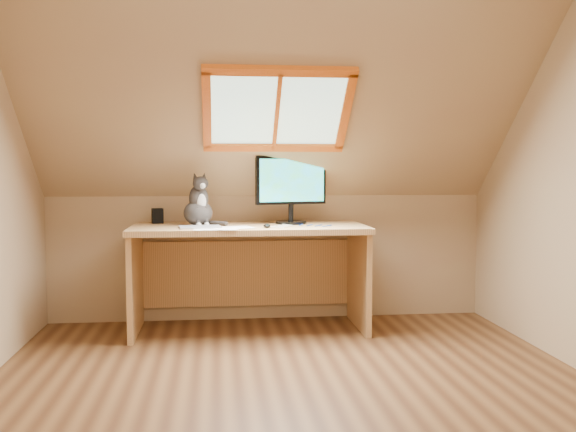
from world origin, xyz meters
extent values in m
plane|color=brown|center=(0.00, 0.00, 0.00)|extent=(3.50, 3.50, 0.00)
cube|color=tan|center=(0.00, -1.75, 1.20)|extent=(3.50, 0.02, 2.40)
cube|color=tan|center=(0.00, 1.75, 0.50)|extent=(3.50, 0.02, 1.00)
cube|color=tan|center=(0.00, 0.97, 1.70)|extent=(3.50, 1.56, 1.41)
cube|color=#B2E0CC|center=(0.00, 1.05, 1.63)|extent=(0.90, 0.53, 0.48)
cube|color=orange|center=(0.00, 1.05, 1.63)|extent=(1.02, 0.64, 0.59)
cube|color=tan|center=(-0.18, 1.38, 0.77)|extent=(1.74, 0.76, 0.04)
cube|color=tan|center=(-1.02, 1.38, 0.38)|extent=(0.04, 0.69, 0.75)
cube|color=tan|center=(0.66, 1.38, 0.38)|extent=(0.04, 0.69, 0.75)
cube|color=tan|center=(-0.18, 1.73, 0.38)|extent=(1.64, 0.03, 0.53)
cylinder|color=black|center=(0.15, 1.47, 0.81)|extent=(0.24, 0.24, 0.02)
cylinder|color=black|center=(0.15, 1.47, 0.88)|extent=(0.04, 0.04, 0.13)
cube|color=black|center=(0.15, 1.47, 1.13)|extent=(0.55, 0.18, 0.37)
cube|color=blue|center=(0.15, 1.45, 1.13)|extent=(0.50, 0.14, 0.32)
ellipsoid|color=#383332|center=(-0.56, 1.42, 0.89)|extent=(0.29, 0.32, 0.19)
ellipsoid|color=#383332|center=(-0.55, 1.40, 1.00)|extent=(0.18, 0.18, 0.20)
ellipsoid|color=silver|center=(-0.53, 1.35, 0.98)|extent=(0.08, 0.06, 0.12)
ellipsoid|color=#383332|center=(-0.54, 1.36, 1.11)|extent=(0.14, 0.13, 0.10)
sphere|color=silver|center=(-0.52, 1.32, 1.09)|extent=(0.04, 0.04, 0.04)
cone|color=#383332|center=(-0.58, 1.37, 1.16)|extent=(0.07, 0.06, 0.07)
cone|color=#383332|center=(-0.51, 1.39, 1.16)|extent=(0.06, 0.07, 0.07)
cube|color=black|center=(-0.87, 1.63, 0.85)|extent=(0.10, 0.10, 0.12)
cube|color=#B2B2B7|center=(-0.54, 1.21, 0.80)|extent=(0.31, 0.24, 0.01)
ellipsoid|color=black|center=(-0.06, 1.16, 0.81)|extent=(0.06, 0.09, 0.03)
cube|color=white|center=(-0.35, 1.12, 0.80)|extent=(0.33, 0.27, 0.00)
cube|color=white|center=(-0.35, 1.12, 0.80)|extent=(0.32, 0.24, 0.00)
cube|color=white|center=(-0.35, 1.12, 0.80)|extent=(0.35, 0.30, 0.00)
camera|label=1|loc=(-0.42, -3.40, 1.22)|focal=40.00mm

